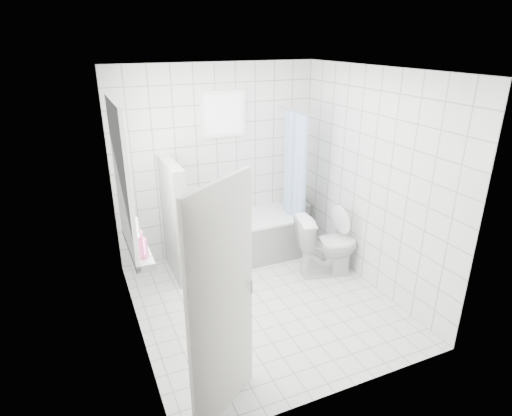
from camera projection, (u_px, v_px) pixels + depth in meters
name	position (u px, v px, depth m)	size (l,w,h in m)	color
ground	(263.00, 302.00, 5.00)	(3.00, 3.00, 0.00)	white
ceiling	(265.00, 70.00, 4.03)	(3.00, 3.00, 0.00)	white
wall_back	(217.00, 163.00, 5.79)	(2.80, 0.02, 2.60)	white
wall_front	(347.00, 262.00, 3.25)	(2.80, 0.02, 2.60)	white
wall_left	(128.00, 220.00, 3.99)	(0.02, 3.00, 2.60)	white
wall_right	(371.00, 181.00, 5.04)	(0.02, 3.00, 2.60)	white
window_left	(125.00, 179.00, 4.15)	(0.01, 0.90, 1.40)	white
window_back	(224.00, 114.00, 5.55)	(0.50, 0.01, 0.50)	white
window_sill	(137.00, 247.00, 4.45)	(0.18, 1.02, 0.08)	white
door	(222.00, 306.00, 3.22)	(0.04, 0.80, 2.00)	silver
bathtub	(239.00, 239.00, 5.90)	(1.63, 0.77, 0.58)	white
partition_wall	(174.00, 220.00, 5.36)	(0.15, 0.85, 1.50)	white
tiled_ledge	(294.00, 221.00, 6.51)	(0.40, 0.24, 0.55)	white
toilet	(327.00, 245.00, 5.48)	(0.45, 0.79, 0.80)	white
curtain_rod	(292.00, 110.00, 5.53)	(0.02, 0.02, 0.80)	silver
shower_curtain	(294.00, 179.00, 5.75)	(0.14, 0.48, 1.78)	#4274C3
tub_faucet	(236.00, 192.00, 6.02)	(0.18, 0.06, 0.06)	silver
sill_bottles	(137.00, 232.00, 4.39)	(0.16, 0.77, 0.30)	white
ledge_bottles	(298.00, 198.00, 6.33)	(0.18, 0.16, 0.24)	#1D2DE8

